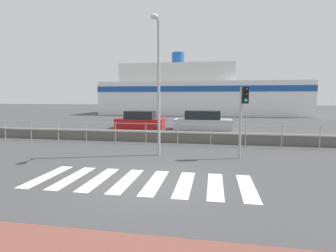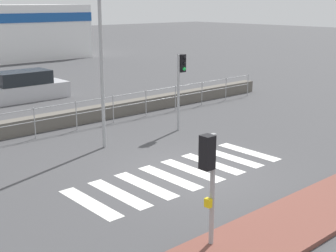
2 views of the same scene
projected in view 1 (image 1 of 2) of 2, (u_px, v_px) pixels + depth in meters
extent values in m
plane|color=#424244|center=(149.00, 182.00, 7.95)|extent=(160.00, 160.00, 0.00)
cube|color=silver|center=(47.00, 176.00, 8.54)|extent=(0.45, 2.40, 0.01)
cube|color=silver|center=(73.00, 177.00, 8.38)|extent=(0.45, 2.40, 0.01)
cube|color=silver|center=(99.00, 179.00, 8.23)|extent=(0.45, 2.40, 0.01)
cube|color=silver|center=(127.00, 181.00, 8.07)|extent=(0.45, 2.40, 0.01)
cube|color=silver|center=(155.00, 182.00, 7.92)|extent=(0.45, 2.40, 0.01)
cube|color=silver|center=(185.00, 184.00, 7.76)|extent=(0.45, 2.40, 0.01)
cube|color=silver|center=(215.00, 186.00, 7.61)|extent=(0.45, 2.40, 0.01)
cube|color=silver|center=(247.00, 187.00, 7.46)|extent=(0.45, 2.40, 0.01)
cube|color=#605B54|center=(180.00, 137.00, 14.97)|extent=(23.55, 0.55, 0.60)
cylinder|color=#9EA0A3|center=(178.00, 124.00, 14.02)|extent=(21.19, 0.03, 0.03)
cylinder|color=#9EA0A3|center=(178.00, 133.00, 14.07)|extent=(21.19, 0.03, 0.03)
cylinder|color=#9EA0A3|center=(5.00, 130.00, 15.90)|extent=(0.04, 0.04, 1.18)
cylinder|color=#9EA0A3|center=(31.00, 130.00, 15.59)|extent=(0.04, 0.04, 1.18)
cylinder|color=#9EA0A3|center=(58.00, 131.00, 15.29)|extent=(0.04, 0.04, 1.18)
cylinder|color=#9EA0A3|center=(86.00, 132.00, 14.99)|extent=(0.04, 0.04, 1.18)
cylinder|color=#9EA0A3|center=(115.00, 132.00, 14.69)|extent=(0.04, 0.04, 1.18)
cylinder|color=#9EA0A3|center=(146.00, 133.00, 14.38)|extent=(0.04, 0.04, 1.18)
cylinder|color=#9EA0A3|center=(178.00, 134.00, 14.08)|extent=(0.04, 0.04, 1.18)
cylinder|color=#9EA0A3|center=(211.00, 135.00, 13.78)|extent=(0.04, 0.04, 1.18)
cylinder|color=#9EA0A3|center=(246.00, 136.00, 13.47)|extent=(0.04, 0.04, 1.18)
cylinder|color=#9EA0A3|center=(282.00, 137.00, 13.17)|extent=(0.04, 0.04, 1.18)
cylinder|color=#9EA0A3|center=(320.00, 137.00, 12.87)|extent=(0.04, 0.04, 1.18)
cylinder|color=#9EA0A3|center=(240.00, 123.00, 10.84)|extent=(0.10, 0.10, 2.98)
cube|color=black|center=(246.00, 95.00, 10.68)|extent=(0.24, 0.24, 0.68)
sphere|color=black|center=(246.00, 90.00, 10.52)|extent=(0.13, 0.13, 0.13)
sphere|color=black|center=(246.00, 95.00, 10.54)|extent=(0.13, 0.13, 0.13)
sphere|color=#19D84C|center=(246.00, 100.00, 10.57)|extent=(0.13, 0.13, 0.13)
cylinder|color=#9EA0A3|center=(159.00, 88.00, 11.32)|extent=(0.12, 0.12, 5.90)
cylinder|color=#9EA0A3|center=(156.00, 18.00, 10.62)|extent=(0.07, 0.81, 0.07)
ellipsoid|color=silver|center=(154.00, 17.00, 10.22)|extent=(0.32, 0.42, 0.19)
cube|color=white|center=(201.00, 99.00, 38.72)|extent=(28.83, 8.11, 4.70)
cube|color=white|center=(178.00, 74.00, 38.91)|extent=(16.15, 6.49, 2.59)
cube|color=#194C99|center=(200.00, 89.00, 34.59)|extent=(28.83, 0.08, 0.75)
cylinder|color=#194C99|center=(178.00, 59.00, 38.67)|extent=(1.80, 1.80, 1.80)
cube|color=#B21919|center=(140.00, 123.00, 21.67)|extent=(3.94, 1.78, 0.79)
cube|color=#1E2328|center=(140.00, 115.00, 21.59)|extent=(2.36, 1.56, 0.65)
cube|color=#BCBCC1|center=(203.00, 124.00, 20.79)|extent=(4.52, 1.77, 0.83)
cube|color=#1E2328|center=(203.00, 115.00, 20.71)|extent=(2.71, 1.55, 0.68)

